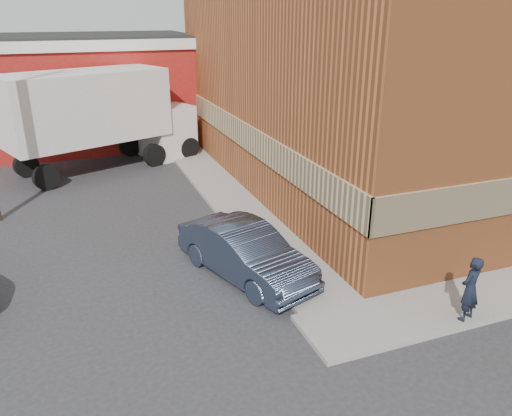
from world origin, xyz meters
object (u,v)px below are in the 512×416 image
object	(u,v)px
warehouse	(40,91)
man	(470,289)
box_truck	(105,113)
sedan	(245,252)
brick_building	(401,64)

from	to	relation	value
warehouse	man	xyz separation A→B (m)	(9.21, -21.55, -1.90)
warehouse	box_truck	distance (m)	6.53
man	sedan	bearing A→B (deg)	-62.18
brick_building	box_truck	distance (m)	12.95
man	box_truck	world-z (taller)	box_truck
man	box_truck	xyz separation A→B (m)	(-6.42, 15.65, 1.62)
sedan	box_truck	world-z (taller)	box_truck
brick_building	man	distance (m)	12.38
sedan	box_truck	size ratio (longest dim) A/B	0.48
man	box_truck	bearing A→B (deg)	-86.02
brick_building	box_truck	size ratio (longest dim) A/B	1.98
warehouse	box_truck	xyz separation A→B (m)	(2.80, -5.90, -0.29)
sedan	man	bearing A→B (deg)	-62.98
brick_building	sedan	distance (m)	12.12
brick_building	warehouse	xyz separation A→B (m)	(-14.50, 11.00, -1.87)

